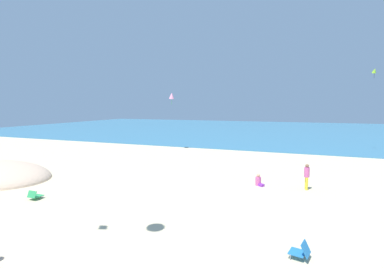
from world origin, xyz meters
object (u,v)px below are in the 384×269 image
at_px(beach_chair_near_camera, 301,251).
at_px(beach_chair_far_left, 35,195).
at_px(kite_lime, 374,71).
at_px(person_0, 307,175).
at_px(person_2, 259,181).
at_px(kite_pink, 172,96).

distance_m(beach_chair_near_camera, beach_chair_far_left, 13.90).
relative_size(beach_chair_near_camera, kite_lime, 0.67).
height_order(beach_chair_far_left, person_0, person_0).
xyz_separation_m(beach_chair_near_camera, beach_chair_far_left, (-13.85, 1.22, -0.06)).
distance_m(person_0, kite_lime, 20.53).
bearing_deg(person_2, kite_lime, 96.31).
relative_size(person_2, kite_lime, 0.68).
height_order(beach_chair_near_camera, beach_chair_far_left, beach_chair_near_camera).
bearing_deg(person_0, beach_chair_far_left, -165.29).
distance_m(beach_chair_near_camera, kite_lime, 28.56).
xyz_separation_m(person_2, kite_lime, (9.70, 17.77, 8.69)).
xyz_separation_m(beach_chair_far_left, kite_pink, (-0.23, 18.49, 6.09)).
bearing_deg(beach_chair_near_camera, person_2, -60.20).
height_order(beach_chair_near_camera, kite_lime, kite_lime).
relative_size(beach_chair_far_left, person_2, 0.87).
height_order(person_0, kite_pink, kite_pink).
relative_size(beach_chair_near_camera, person_0, 0.47).
height_order(beach_chair_far_left, kite_lime, kite_lime).
bearing_deg(kite_pink, beach_chair_far_left, -89.29).
distance_m(person_0, person_2, 2.97).
bearing_deg(kite_pink, person_2, -44.33).
bearing_deg(beach_chair_near_camera, beach_chair_far_left, 7.82).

